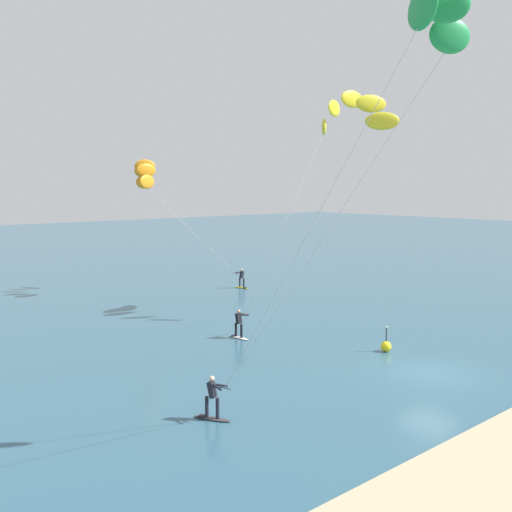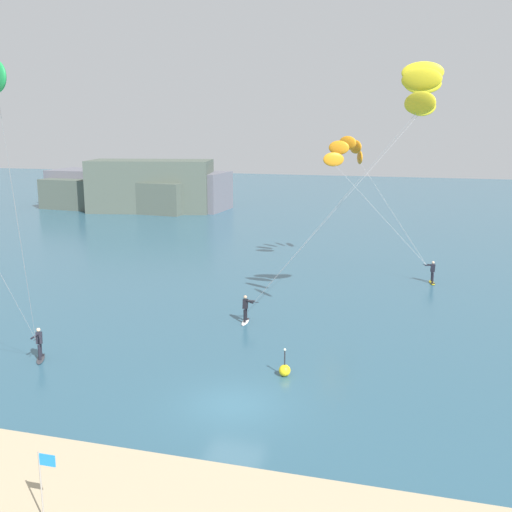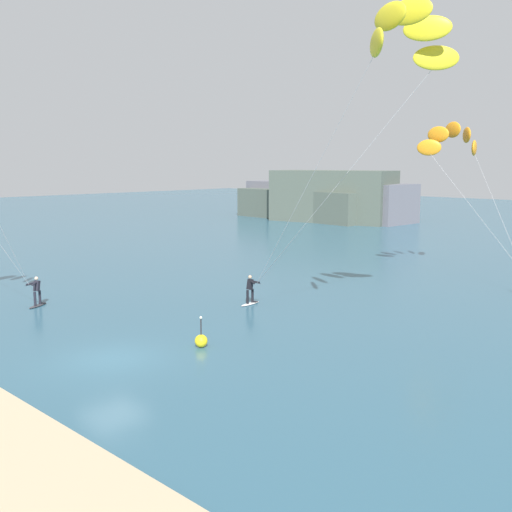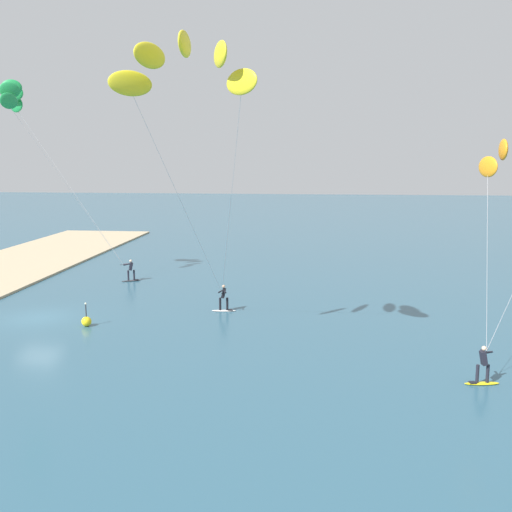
{
  "view_description": "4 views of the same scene",
  "coord_description": "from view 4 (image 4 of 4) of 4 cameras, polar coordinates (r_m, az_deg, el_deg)",
  "views": [
    {
      "loc": [
        -23.65,
        -14.92,
        8.69
      ],
      "look_at": [
        -1.69,
        10.46,
        4.69
      ],
      "focal_mm": 41.7,
      "sensor_mm": 36.0,
      "label": 1
    },
    {
      "loc": [
        7.52,
        -22.96,
        11.65
      ],
      "look_at": [
        -2.25,
        11.49,
        3.96
      ],
      "focal_mm": 43.16,
      "sensor_mm": 36.0,
      "label": 2
    },
    {
      "loc": [
        20.75,
        -13.02,
        7.92
      ],
      "look_at": [
        -1.98,
        10.52,
        2.88
      ],
      "focal_mm": 42.49,
      "sensor_mm": 36.0,
      "label": 3
    },
    {
      "loc": [
        32.99,
        16.63,
        9.51
      ],
      "look_at": [
        0.84,
        13.19,
        4.12
      ],
      "focal_mm": 42.04,
      "sensor_mm": 36.0,
      "label": 4
    }
  ],
  "objects": [
    {
      "name": "ground_plane",
      "position": [
        38.15,
        -20.06,
        -5.55
      ],
      "size": [
        240.0,
        240.0,
        0.0
      ],
      "primitive_type": "plane",
      "color": "#2D566B"
    },
    {
      "name": "kitesurfer_mid_water",
      "position": [
        27.37,
        -6.59,
        16.7
      ],
      "size": [
        10.84,
        6.61,
        14.79
      ],
      "color": "white",
      "rests_on": "ground"
    },
    {
      "name": "marker_buoy",
      "position": [
        35.4,
        -15.83,
        -5.98
      ],
      "size": [
        0.56,
        0.56,
        1.38
      ],
      "color": "yellow",
      "rests_on": "ground"
    },
    {
      "name": "kitesurfer_nearshore",
      "position": [
        46.83,
        -21.65,
        13.2
      ],
      "size": [
        5.31,
        9.34,
        14.84
      ],
      "color": "#333338",
      "rests_on": "ground"
    }
  ]
}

